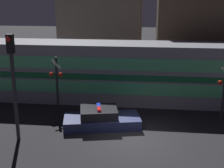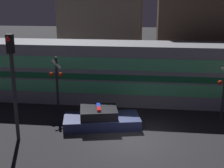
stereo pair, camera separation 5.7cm
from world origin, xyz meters
The scene contains 8 objects.
ground_plane centered at (0.00, 0.00, 0.00)m, with size 120.00×120.00×0.00m, color black.
train centered at (-1.29, 6.35, 2.01)m, with size 21.33×3.13×4.02m.
police_car centered at (-1.91, 1.61, 0.43)m, with size 4.52×2.76×1.19m.
crossing_signal_near centered at (4.98, 3.21, 1.92)m, with size 0.86×0.37×3.35m.
crossing_signal_far centered at (-4.98, 3.59, 1.99)m, with size 0.86×0.37×3.49m.
traffic_light_corner centered at (-5.83, -0.60, 3.27)m, with size 0.30×0.46×5.35m.
building_left centered at (-3.75, 14.88, 3.51)m, with size 7.18×6.12×7.02m.
building_center centered at (4.98, 12.91, 3.83)m, with size 7.46×5.48×7.65m.
Camera 2 is at (0.66, -14.44, 7.05)m, focal length 50.00 mm.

